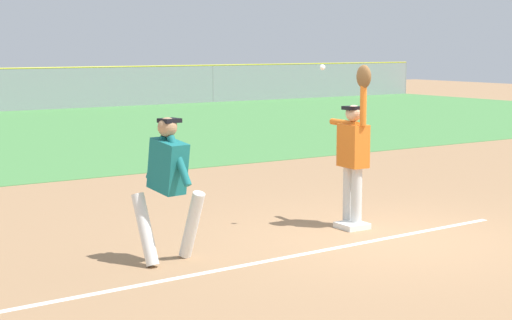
% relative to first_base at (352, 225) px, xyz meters
% --- Properties ---
extents(ground_plane, '(74.63, 74.63, 0.00)m').
position_rel_first_base_xyz_m(ground_plane, '(-0.02, -0.66, -0.04)').
color(ground_plane, '#A37A54').
extents(outfield_grass, '(47.07, 17.20, 0.01)m').
position_rel_first_base_xyz_m(outfield_grass, '(-0.02, 14.78, -0.04)').
color(outfield_grass, '#4C8C47').
rests_on(outfield_grass, ground_plane).
extents(chalk_foul_line, '(11.99, 0.61, 0.01)m').
position_rel_first_base_xyz_m(chalk_foul_line, '(-4.00, -0.90, -0.04)').
color(chalk_foul_line, white).
rests_on(chalk_foul_line, ground_plane).
extents(first_base, '(0.39, 0.39, 0.08)m').
position_rel_first_base_xyz_m(first_base, '(0.00, 0.00, 0.00)').
color(first_base, white).
rests_on(first_base, ground_plane).
extents(fielder, '(0.30, 0.90, 2.28)m').
position_rel_first_base_xyz_m(fielder, '(0.08, 0.08, 1.08)').
color(fielder, silver).
rests_on(fielder, ground_plane).
extents(runner, '(0.79, 0.85, 1.72)m').
position_rel_first_base_xyz_m(runner, '(-3.00, -0.21, 0.96)').
color(runner, white).
rests_on(runner, ground_plane).
extents(baseball, '(0.07, 0.07, 0.07)m').
position_rel_first_base_xyz_m(baseball, '(-0.38, 0.22, 2.20)').
color(baseball, white).
extents(parked_car_white, '(4.57, 2.47, 1.25)m').
position_rel_first_base_xyz_m(parked_car_white, '(6.98, 26.52, 0.63)').
color(parked_car_white, white).
rests_on(parked_car_white, ground_plane).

